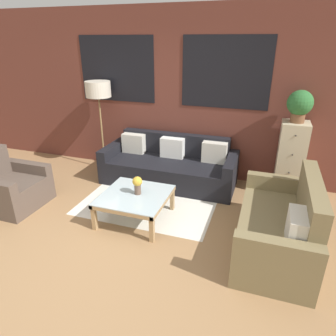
{
  "coord_description": "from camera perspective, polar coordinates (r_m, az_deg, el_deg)",
  "views": [
    {
      "loc": [
        1.66,
        -2.52,
        2.29
      ],
      "look_at": [
        0.37,
        1.29,
        0.55
      ],
      "focal_mm": 32.0,
      "sensor_mm": 36.0,
      "label": 1
    }
  ],
  "objects": [
    {
      "name": "ground_plane",
      "position": [
        3.79,
        -12.09,
        -14.41
      ],
      "size": [
        16.0,
        16.0,
        0.0
      ],
      "primitive_type": "plane",
      "color": "#9E754C"
    },
    {
      "name": "wall_back_brick",
      "position": [
        5.3,
        0.17,
        13.83
      ],
      "size": [
        8.4,
        0.09,
        2.8
      ],
      "color": "brown",
      "rests_on": "ground_plane"
    },
    {
      "name": "rug",
      "position": [
        4.66,
        -3.27,
        -6.01
      ],
      "size": [
        1.98,
        1.56,
        0.0
      ],
      "color": "silver",
      "rests_on": "ground_plane"
    },
    {
      "name": "couch_dark",
      "position": [
        5.12,
        0.31,
        0.33
      ],
      "size": [
        2.24,
        0.88,
        0.78
      ],
      "color": "black",
      "rests_on": "ground_plane"
    },
    {
      "name": "settee_vintage",
      "position": [
        3.71,
        20.52,
        -10.55
      ],
      "size": [
        0.8,
        1.59,
        0.92
      ],
      "color": "olive",
      "rests_on": "ground_plane"
    },
    {
      "name": "armchair_corner",
      "position": [
        4.96,
        -27.74,
        -3.39
      ],
      "size": [
        0.8,
        0.82,
        0.84
      ],
      "color": "brown",
      "rests_on": "ground_plane"
    },
    {
      "name": "coffee_table",
      "position": [
        4.06,
        -6.32,
        -5.72
      ],
      "size": [
        0.87,
        0.87,
        0.38
      ],
      "color": "silver",
      "rests_on": "ground_plane"
    },
    {
      "name": "floor_lamp",
      "position": [
        5.48,
        -13.13,
        13.81
      ],
      "size": [
        0.44,
        0.44,
        1.62
      ],
      "color": "olive",
      "rests_on": "ground_plane"
    },
    {
      "name": "drawer_cabinet",
      "position": [
        4.99,
        22.26,
        1.59
      ],
      "size": [
        0.4,
        0.42,
        1.16
      ],
      "color": "#C6B793",
      "rests_on": "ground_plane"
    },
    {
      "name": "potted_plant",
      "position": [
        4.77,
        23.82,
        11.03
      ],
      "size": [
        0.36,
        0.36,
        0.47
      ],
      "color": "brown",
      "rests_on": "drawer_cabinet"
    },
    {
      "name": "flower_vase",
      "position": [
        3.98,
        -5.85,
        -3.03
      ],
      "size": [
        0.13,
        0.13,
        0.25
      ],
      "color": "brown",
      "rests_on": "coffee_table"
    }
  ]
}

